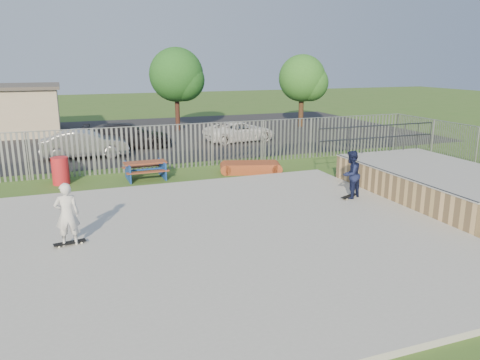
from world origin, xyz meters
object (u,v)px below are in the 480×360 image
object	(u,v)px
tree_mid	(176,75)
picnic_table	(145,170)
trash_bin_grey	(60,169)
car_silver	(85,144)
skater_white	(67,214)
car_dark	(128,136)
skater_navy	(351,174)
tree_right	(302,78)
funbox	(251,168)
trash_bin_red	(60,171)
car_white	(240,131)

from	to	relation	value
tree_mid	picnic_table	bearing A→B (deg)	-108.82
tree_mid	trash_bin_grey	bearing A→B (deg)	-122.64
car_silver	skater_white	bearing A→B (deg)	177.26
car_dark	skater_navy	xyz separation A→B (m)	(5.80, -13.07, 0.27)
tree_right	funbox	bearing A→B (deg)	-126.01
picnic_table	skater_white	xyz separation A→B (m)	(-3.10, -6.88, 0.61)
car_silver	skater_white	distance (m)	12.24
funbox	trash_bin_red	size ratio (longest dim) A/B	2.25
trash_bin_red	car_white	distance (m)	12.22
trash_bin_grey	skater_white	world-z (taller)	skater_white
skater_navy	skater_white	bearing A→B (deg)	-17.88
trash_bin_grey	tree_mid	bearing A→B (deg)	57.36
tree_right	car_silver	bearing A→B (deg)	-157.58
car_white	tree_right	distance (m)	8.45
tree_mid	skater_navy	world-z (taller)	tree_mid
trash_bin_grey	skater_white	distance (m)	7.84
funbox	skater_white	xyz separation A→B (m)	(-7.60, -6.38, 0.76)
trash_bin_grey	tree_mid	world-z (taller)	tree_mid
car_dark	tree_right	bearing A→B (deg)	-65.42
trash_bin_red	car_silver	bearing A→B (deg)	76.86
tree_mid	skater_navy	xyz separation A→B (m)	(1.67, -18.73, -2.82)
picnic_table	skater_navy	size ratio (longest dim) A/B	1.05
picnic_table	tree_right	world-z (taller)	tree_right
trash_bin_red	car_silver	world-z (taller)	car_silver
trash_bin_red	skater_navy	bearing A→B (deg)	-32.94
funbox	car_silver	xyz separation A→B (m)	(-6.61, 5.82, 0.49)
tree_right	trash_bin_grey	bearing A→B (deg)	-147.12
trash_bin_red	car_silver	size ratio (longest dim) A/B	0.26
car_dark	tree_mid	size ratio (longest dim) A/B	0.84
trash_bin_grey	car_white	xyz separation A→B (m)	(10.14, 6.20, 0.13)
trash_bin_red	tree_right	xyz separation A→B (m)	(16.65, 11.40, 2.95)
car_silver	car_white	bearing A→B (deg)	-76.64
tree_right	skater_navy	size ratio (longest dim) A/B	3.13
funbox	tree_right	size ratio (longest dim) A/B	0.47
funbox	car_dark	distance (m)	8.88
car_white	skater_white	size ratio (longest dim) A/B	2.61
funbox	car_silver	distance (m)	8.82
car_dark	tree_right	size ratio (longest dim) A/B	0.91
picnic_table	funbox	xyz separation A→B (m)	(4.50, -0.49, -0.15)
car_dark	car_white	world-z (taller)	car_dark
skater_navy	skater_white	distance (m)	9.26
car_silver	car_white	size ratio (longest dim) A/B	0.98
tree_right	skater_white	size ratio (longest dim) A/B	3.13
picnic_table	trash_bin_grey	xyz separation A→B (m)	(-3.28, 0.94, 0.13)
car_silver	car_white	distance (m)	9.15
tree_mid	tree_right	size ratio (longest dim) A/B	1.09
trash_bin_red	funbox	bearing A→B (deg)	-5.89
car_white	skater_white	distance (m)	17.20
tree_mid	skater_navy	bearing A→B (deg)	-84.91
tree_mid	car_white	bearing A→B (deg)	-67.29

